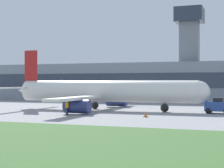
% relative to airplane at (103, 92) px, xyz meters
% --- Properties ---
extents(ground_plane, '(400.00, 400.00, 0.00)m').
position_rel_airplane_xyz_m(ground_plane, '(3.04, -0.06, -2.59)').
color(ground_plane, gray).
extents(terminal_building, '(83.25, 11.40, 19.18)m').
position_rel_airplane_xyz_m(terminal_building, '(3.24, 28.04, 1.67)').
color(terminal_building, gray).
rests_on(terminal_building, ground_plane).
extents(airplane, '(28.88, 27.29, 8.83)m').
position_rel_airplane_xyz_m(airplane, '(0.00, 0.00, 0.00)').
color(airplane, white).
rests_on(airplane, ground_plane).
extents(pushback_tug, '(3.28, 2.62, 2.01)m').
position_rel_airplane_xyz_m(pushback_tug, '(15.71, 0.06, -1.70)').
color(pushback_tug, '#2D4C93').
rests_on(pushback_tug, ground_plane).
extents(ground_crew_person, '(0.39, 0.39, 1.76)m').
position_rel_airplane_xyz_m(ground_crew_person, '(-1.46, -8.33, -1.69)').
color(ground_crew_person, '#23283D').
rests_on(ground_crew_person, ground_plane).
extents(traffic_cone_near_nose, '(0.57, 0.57, 0.66)m').
position_rel_airplane_xyz_m(traffic_cone_near_nose, '(8.32, -7.88, -2.29)').
color(traffic_cone_near_nose, black).
rests_on(traffic_cone_near_nose, ground_plane).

